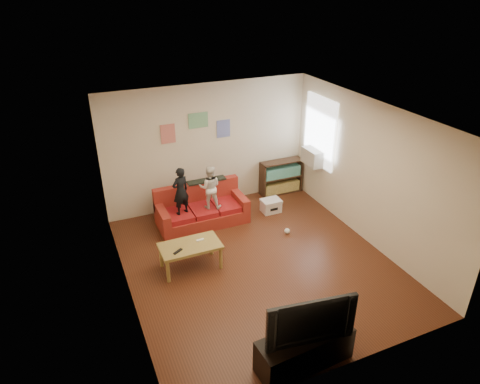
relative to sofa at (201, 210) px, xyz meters
name	(u,v)px	position (x,y,z in m)	size (l,w,h in m)	color
room_shell	(259,196)	(0.45, -1.78, 1.08)	(4.52, 5.02, 2.72)	#512715
sofa	(201,210)	(0.00, 0.00, 0.00)	(1.82, 0.84, 0.80)	maroon
child_a	(181,191)	(-0.45, -0.16, 0.60)	(0.36, 0.23, 0.98)	black
child_b	(210,187)	(0.15, -0.16, 0.57)	(0.44, 0.34, 0.91)	silver
coffee_table	(190,248)	(-0.68, -1.42, 0.13)	(1.04, 0.57, 0.47)	olive
remote	(178,251)	(-0.93, -1.54, 0.21)	(0.18, 0.05, 0.02)	black
game_controller	(200,240)	(-0.48, -1.37, 0.21)	(0.13, 0.04, 0.03)	white
bookshelf	(281,178)	(2.15, 0.52, 0.09)	(1.00, 0.30, 0.80)	#3A2618
window	(320,132)	(2.67, -0.13, 1.37)	(0.04, 1.08, 1.48)	white
ac_unit	(313,157)	(2.55, -0.13, 0.81)	(0.28, 0.55, 0.35)	#B7B2A3
artwork_left	(168,134)	(-0.40, 0.71, 1.48)	(0.30, 0.01, 0.40)	#D87266
artwork_center	(198,120)	(0.25, 0.71, 1.68)	(0.42, 0.01, 0.32)	#72B27F
artwork_right	(223,129)	(0.80, 0.71, 1.43)	(0.30, 0.01, 0.38)	#727FCC
file_box	(271,206)	(1.51, -0.21, -0.12)	(0.41, 0.32, 0.29)	white
tv_stand	(304,350)	(0.04, -4.03, -0.03)	(1.30, 0.43, 0.49)	black
television	(308,316)	(0.04, -4.03, 0.55)	(1.16, 0.15, 0.67)	black
tissue	(287,231)	(1.41, -1.14, -0.21)	(0.11, 0.11, 0.11)	white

